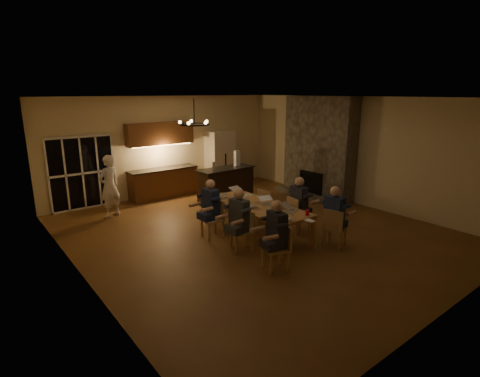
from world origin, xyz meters
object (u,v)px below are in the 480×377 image
object	(u,v)px
chair_right_far	(269,206)
chair_right_mid	(299,215)
person_left_mid	(239,220)
person_left_near	(277,235)
redcup_near	(307,213)
bar_bottle	(213,166)
refrigerator	(220,159)
chair_left_mid	(242,231)
laptop_d	(267,200)
can_silver	(278,208)
chair_right_near	(335,227)
bar_island	(226,185)
standing_person	(109,186)
chair_left_near	(276,248)
person_right_mid	(299,205)
laptop_f	(238,190)
person_right_near	(334,217)
chair_left_far	(212,219)
chandelier	(194,124)
can_right	(261,197)
redcup_mid	(232,201)
mug_back	(224,198)
laptop_a	(283,215)
mug_mid	(246,198)
mug_front	(272,208)
plate_left	(274,218)
can_cola	(219,191)
dining_table	(257,220)
laptop_b	(291,206)
laptop_e	(222,192)
plate_far	(249,195)
person_left_far	(211,208)
bar_blender	(237,158)
plate_near	(284,207)
laptop_c	(250,202)

from	to	relation	value
chair_right_far	chair_right_mid	bearing A→B (deg)	174.57
person_left_mid	person_left_near	bearing A→B (deg)	-3.93
redcup_near	bar_bottle	size ratio (longest dim) A/B	0.50
refrigerator	person_left_near	bearing A→B (deg)	-115.62
refrigerator	chair_right_mid	size ratio (longest dim) A/B	2.25
chair_left_mid	laptop_d	size ratio (longest dim) A/B	2.78
laptop_d	redcup_near	xyz separation A→B (m)	(0.14, -1.13, -0.05)
can_silver	chair_right_near	bearing A→B (deg)	-47.91
bar_island	standing_person	size ratio (longest dim) A/B	1.07
person_left_near	chair_left_near	bearing A→B (deg)	-41.98
person_right_mid	laptop_f	xyz separation A→B (m)	(-0.65, 1.52, 0.17)
person_right_near	chair_left_far	bearing A→B (deg)	37.67
refrigerator	chair_left_far	size ratio (longest dim) A/B	2.25
chandelier	can_right	xyz separation A→B (m)	(2.25, 0.68, -1.94)
chair_left_far	chair_right_far	distance (m)	1.77
chair_left_far	person_right_near	world-z (taller)	person_right_near
redcup_mid	can_silver	size ratio (longest dim) A/B	1.00
bar_island	mug_back	xyz separation A→B (m)	(-1.42, -1.88, 0.26)
laptop_a	mug_mid	xyz separation A→B (m)	(0.30, 1.62, -0.06)
chair_right_near	mug_front	distance (m)	1.46
laptop_d	can_silver	world-z (taller)	laptop_d
chair_right_far	plate_left	distance (m)	1.90
can_silver	can_cola	distance (m)	2.05
dining_table	person_left_mid	bearing A→B (deg)	-153.15
refrigerator	laptop_b	world-z (taller)	refrigerator
refrigerator	person_right_mid	world-z (taller)	refrigerator
dining_table	laptop_e	bearing A→B (deg)	103.20
chandelier	laptop_f	distance (m)	3.21
laptop_b	plate_far	distance (m)	1.61
person_left_far	can_silver	distance (m)	1.59
chair_left_far	person_left_near	world-z (taller)	person_left_near
bar_island	mug_back	bearing A→B (deg)	-128.98
chair_right_near	plate_left	size ratio (longest dim) A/B	3.86
person_left_near	bar_blender	distance (m)	4.98
can_right	plate_near	bearing A→B (deg)	-90.56
person_left_mid	redcup_near	world-z (taller)	person_left_mid
laptop_c	can_right	distance (m)	0.68
person_left_mid	redcup_mid	world-z (taller)	person_left_mid
standing_person	redcup_near	world-z (taller)	standing_person
person_left_near	bar_blender	bearing A→B (deg)	162.41
person_left_far	redcup_mid	xyz separation A→B (m)	(0.48, -0.17, 0.12)
standing_person	chandelier	bearing A→B (deg)	75.15
bar_blender	chair_left_mid	bearing A→B (deg)	-118.64
chair_right_far	redcup_mid	size ratio (longest dim) A/B	7.42
person_left_far	can_right	bearing A→B (deg)	72.37
chair_right_near	redcup_near	xyz separation A→B (m)	(-0.56, 0.34, 0.37)
person_left_near	laptop_b	xyz separation A→B (m)	(1.12, 0.74, 0.17)
chair_left_far	can_right	xyz separation A→B (m)	(1.28, -0.26, 0.37)
chair_left_far	dining_table	bearing A→B (deg)	64.86
plate_far	person_left_near	bearing A→B (deg)	-117.74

